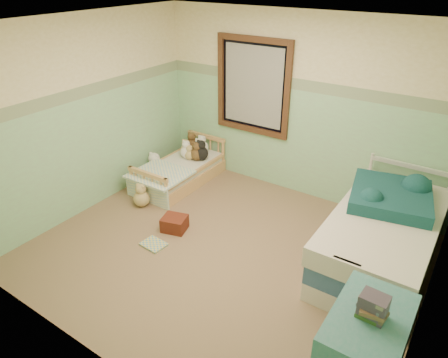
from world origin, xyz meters
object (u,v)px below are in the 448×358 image
Objects in this scene: plush_floor_cream at (155,169)px; dresser at (362,356)px; toddler_bed_frame at (180,176)px; twin_bed_frame at (378,257)px; red_pillow at (175,223)px; plush_floor_tan at (142,199)px; floor_book at (154,244)px.

dresser reaches higher than plush_floor_cream.
dresser is (3.78, -1.86, 0.27)m from plush_floor_cream.
toddler_bed_frame is 0.45m from plush_floor_cream.
toddler_bed_frame is 3.08m from twin_bed_frame.
plush_floor_cream is at bearing 176.46° from twin_bed_frame.
toddler_bed_frame is 1.28m from red_pillow.
plush_floor_tan reaches higher than red_pillow.
twin_bed_frame is 6.61× the size of red_pillow.
plush_floor_cream is 1.22× the size of plush_floor_tan.
dresser is at bearing -19.41° from red_pillow.
dresser is 2.86× the size of floor_book.
plush_floor_tan is at bearing 146.55° from floor_book.
toddler_bed_frame is 5.19× the size of plush_floor_cream.
toddler_bed_frame is 1.62m from floor_book.
red_pillow is at bearing -38.48° from plush_floor_cream.
twin_bed_frame is 2.36× the size of dresser.
twin_bed_frame is at bearing 99.81° from dresser.
plush_floor_tan is (0.00, -0.85, 0.02)m from toddler_bed_frame.
toddler_bed_frame is 6.32× the size of plush_floor_tan.
red_pillow is at bearing -54.06° from toddler_bed_frame.
twin_bed_frame is at bearing -3.54° from plush_floor_cream.
red_pillow is at bearing 160.59° from dresser.
twin_bed_frame is (3.06, 0.54, -0.00)m from plush_floor_tan.
twin_bed_frame reaches higher than toddler_bed_frame.
plush_floor_tan is 0.77m from red_pillow.
plush_floor_tan is at bearing 161.72° from dresser.
plush_floor_cream reaches higher than plush_floor_tan.
floor_book is at bearing -154.15° from twin_bed_frame.
plush_floor_cream is 3.51m from twin_bed_frame.
plush_floor_tan reaches higher than toddler_bed_frame.
floor_book is at bearing -48.41° from plush_floor_cream.
twin_bed_frame is at bearing 17.41° from red_pillow.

